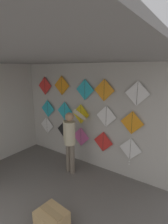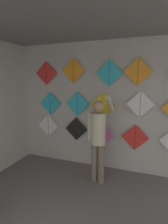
{
  "view_description": "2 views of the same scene",
  "coord_description": "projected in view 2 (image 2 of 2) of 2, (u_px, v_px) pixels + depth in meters",
  "views": [
    {
      "loc": [
        2.66,
        -0.08,
        2.66
      ],
      "look_at": [
        0.22,
        3.45,
        1.59
      ],
      "focal_mm": 28.0,
      "sensor_mm": 36.0,
      "label": 1
    },
    {
      "loc": [
        0.83,
        0.04,
        1.99
      ],
      "look_at": [
        -0.38,
        3.45,
        1.32
      ],
      "focal_mm": 28.0,
      "sensor_mm": 36.0,
      "label": 2
    }
  ],
  "objects": [
    {
      "name": "shopkeeper",
      "position": [
        98.0,
        134.0,
        3.3
      ],
      "size": [
        0.44,
        0.58,
        1.73
      ],
      "rotation": [
        0.0,
        0.0,
        -0.12
      ],
      "color": "#726656",
      "rests_on": "ground"
    },
    {
      "name": "kite_3",
      "position": [
        135.0,
        137.0,
        3.65
      ],
      "size": [
        0.55,
        0.01,
        0.55
      ],
      "color": "red"
    },
    {
      "name": "kite_11",
      "position": [
        73.0,
        71.0,
        3.85
      ],
      "size": [
        0.55,
        0.01,
        0.55
      ],
      "color": "orange"
    },
    {
      "name": "kite_1",
      "position": [
        76.0,
        129.0,
        4.08
      ],
      "size": [
        0.55,
        0.01,
        0.55
      ],
      "color": "black"
    },
    {
      "name": "kite_8",
      "position": [
        140.0,
        104.0,
        3.5
      ],
      "size": [
        0.55,
        0.01,
        0.55
      ],
      "color": "white"
    },
    {
      "name": "kite_0",
      "position": [
        48.0,
        126.0,
        4.32
      ],
      "size": [
        0.55,
        0.01,
        0.55
      ],
      "color": "white"
    },
    {
      "name": "back_panel",
      "position": [
        105.0,
        107.0,
        3.84
      ],
      "size": [
        4.97,
        0.06,
        2.8
      ],
      "primitive_type": "cube",
      "color": "#BCB7AD",
      "rests_on": "ground"
    },
    {
      "name": "kite_2",
      "position": [
        102.0,
        135.0,
        3.89
      ],
      "size": [
        0.55,
        0.01,
        0.55
      ],
      "color": "pink"
    },
    {
      "name": "kite_13",
      "position": [
        138.0,
        71.0,
        3.41
      ],
      "size": [
        0.55,
        0.01,
        0.55
      ],
      "color": "orange"
    },
    {
      "name": "kite_7",
      "position": [
        102.0,
        105.0,
        3.77
      ],
      "size": [
        0.55,
        0.01,
        0.55
      ],
      "color": "yellow"
    },
    {
      "name": "kite_10",
      "position": [
        46.0,
        73.0,
        4.09
      ],
      "size": [
        0.55,
        0.01,
        0.55
      ],
      "color": "red"
    },
    {
      "name": "kite_6",
      "position": [
        77.0,
        104.0,
        3.96
      ],
      "size": [
        0.55,
        0.01,
        0.55
      ],
      "color": "#28B2C6"
    },
    {
      "name": "kite_5",
      "position": [
        50.0,
        103.0,
        4.19
      ],
      "size": [
        0.55,
        0.01,
        0.55
      ],
      "color": "#28B2C6"
    },
    {
      "name": "kite_12",
      "position": [
        109.0,
        73.0,
        3.6
      ],
      "size": [
        0.55,
        0.01,
        0.55
      ],
      "color": "#28B2C6"
    }
  ]
}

